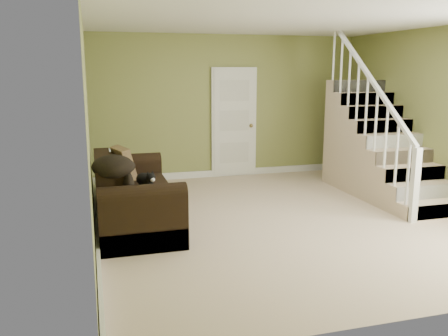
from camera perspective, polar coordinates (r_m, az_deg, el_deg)
floor at (r=6.53m, az=7.31°, el=-5.99°), size 5.00×5.50×0.01m
ceiling at (r=6.25m, az=7.96°, el=17.36°), size 5.00×5.50×0.01m
wall_back at (r=8.84m, az=0.52°, el=7.37°), size 5.00×0.04×2.60m
wall_front at (r=3.91m, az=23.72°, el=0.74°), size 5.00×0.04×2.60m
wall_left at (r=5.75m, az=-16.00°, el=4.52°), size 0.04×5.50×2.60m
wall_right at (r=7.60m, az=25.30°, el=5.52°), size 0.04×5.50×2.60m
baseboard_back at (r=8.99m, az=0.56°, el=-0.55°), size 5.00×0.04×0.12m
baseboard_left at (r=6.02m, az=-15.04°, el=-7.24°), size 0.04×5.50×0.12m
baseboard_right at (r=7.79m, az=24.33°, el=-3.57°), size 0.04×5.50×0.12m
door at (r=8.85m, az=1.22°, el=5.46°), size 0.86×0.12×2.02m
staircase at (r=8.14m, az=17.77°, el=1.75°), size 1.00×2.51×2.82m
sofa at (r=6.26m, az=-11.10°, el=-3.67°), size 0.96×2.23×0.88m
side_table at (r=7.64m, az=-12.66°, el=-1.34°), size 0.47×0.47×0.77m
cat at (r=6.25m, az=-9.48°, el=-1.42°), size 0.32×0.49×0.24m
banana at (r=6.10m, az=-9.48°, el=-2.41°), size 0.16×0.15×0.05m
throw_pillow at (r=6.82m, az=-11.92°, el=0.45°), size 0.36×0.53×0.50m
throw_blanket at (r=5.46m, az=-13.22°, el=0.19°), size 0.61×0.71×0.25m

